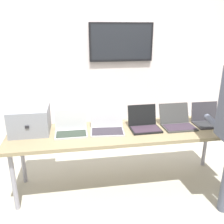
{
  "coord_description": "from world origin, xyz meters",
  "views": [
    {
      "loc": [
        -0.55,
        -2.52,
        1.85
      ],
      "look_at": [
        -0.11,
        0.16,
        0.91
      ],
      "focal_mm": 38.54,
      "sensor_mm": 36.0,
      "label": 1
    }
  ],
  "objects_px": {
    "laptop_station_4": "(207,119)",
    "laptop_station_3": "(177,122)",
    "equipment_box": "(30,120)",
    "laptop_station_0": "(71,129)",
    "laptop_station_2": "(144,124)",
    "workbench": "(124,135)",
    "laptop_station_1": "(107,125)"
  },
  "relations": [
    {
      "from": "workbench",
      "to": "equipment_box",
      "type": "relative_size",
      "value": 6.2
    },
    {
      "from": "workbench",
      "to": "laptop_station_3",
      "type": "bearing_deg",
      "value": 2.3
    },
    {
      "from": "equipment_box",
      "to": "laptop_station_0",
      "type": "relative_size",
      "value": 1.19
    },
    {
      "from": "laptop_station_2",
      "to": "laptop_station_0",
      "type": "bearing_deg",
      "value": -179.43
    },
    {
      "from": "equipment_box",
      "to": "workbench",
      "type": "bearing_deg",
      "value": -6.82
    },
    {
      "from": "laptop_station_1",
      "to": "laptop_station_2",
      "type": "xyz_separation_m",
      "value": [
        0.44,
        -0.01,
        -0.0
      ]
    },
    {
      "from": "laptop_station_1",
      "to": "laptop_station_4",
      "type": "distance_m",
      "value": 1.25
    },
    {
      "from": "workbench",
      "to": "laptop_station_0",
      "type": "height_order",
      "value": "laptop_station_0"
    },
    {
      "from": "workbench",
      "to": "laptop_station_2",
      "type": "xyz_separation_m",
      "value": [
        0.25,
        0.03,
        0.11
      ]
    },
    {
      "from": "laptop_station_4",
      "to": "laptop_station_3",
      "type": "bearing_deg",
      "value": -178.04
    },
    {
      "from": "workbench",
      "to": "equipment_box",
      "type": "xyz_separation_m",
      "value": [
        -1.06,
        0.13,
        0.2
      ]
    },
    {
      "from": "laptop_station_2",
      "to": "laptop_station_3",
      "type": "xyz_separation_m",
      "value": [
        0.41,
        -0.0,
        -0.0
      ]
    },
    {
      "from": "laptop_station_0",
      "to": "laptop_station_1",
      "type": "relative_size",
      "value": 0.88
    },
    {
      "from": "laptop_station_1",
      "to": "laptop_station_2",
      "type": "relative_size",
      "value": 1.15
    },
    {
      "from": "laptop_station_0",
      "to": "laptop_station_4",
      "type": "height_order",
      "value": "laptop_station_4"
    },
    {
      "from": "laptop_station_3",
      "to": "laptop_station_4",
      "type": "height_order",
      "value": "laptop_station_4"
    },
    {
      "from": "workbench",
      "to": "laptop_station_1",
      "type": "height_order",
      "value": "laptop_station_1"
    },
    {
      "from": "workbench",
      "to": "laptop_station_1",
      "type": "xyz_separation_m",
      "value": [
        -0.19,
        0.04,
        0.11
      ]
    },
    {
      "from": "workbench",
      "to": "laptop_station_2",
      "type": "bearing_deg",
      "value": 6.82
    },
    {
      "from": "laptop_station_0",
      "to": "laptop_station_1",
      "type": "distance_m",
      "value": 0.41
    },
    {
      "from": "laptop_station_0",
      "to": "laptop_station_2",
      "type": "distance_m",
      "value": 0.85
    },
    {
      "from": "laptop_station_1",
      "to": "laptop_station_0",
      "type": "bearing_deg",
      "value": -177.69
    },
    {
      "from": "laptop_station_0",
      "to": "laptop_station_2",
      "type": "bearing_deg",
      "value": 0.57
    },
    {
      "from": "workbench",
      "to": "laptop_station_3",
      "type": "relative_size",
      "value": 6.95
    },
    {
      "from": "workbench",
      "to": "laptop_station_4",
      "type": "xyz_separation_m",
      "value": [
        1.06,
        0.04,
        0.11
      ]
    },
    {
      "from": "equipment_box",
      "to": "laptop_station_1",
      "type": "height_order",
      "value": "equipment_box"
    },
    {
      "from": "laptop_station_3",
      "to": "laptop_station_4",
      "type": "distance_m",
      "value": 0.4
    },
    {
      "from": "laptop_station_0",
      "to": "laptop_station_4",
      "type": "relative_size",
      "value": 1.05
    },
    {
      "from": "laptop_station_1",
      "to": "laptop_station_3",
      "type": "height_order",
      "value": "laptop_station_1"
    },
    {
      "from": "laptop_station_2",
      "to": "workbench",
      "type": "bearing_deg",
      "value": -173.18
    },
    {
      "from": "laptop_station_3",
      "to": "laptop_station_2",
      "type": "bearing_deg",
      "value": 179.53
    },
    {
      "from": "workbench",
      "to": "laptop_station_3",
      "type": "height_order",
      "value": "laptop_station_3"
    }
  ]
}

